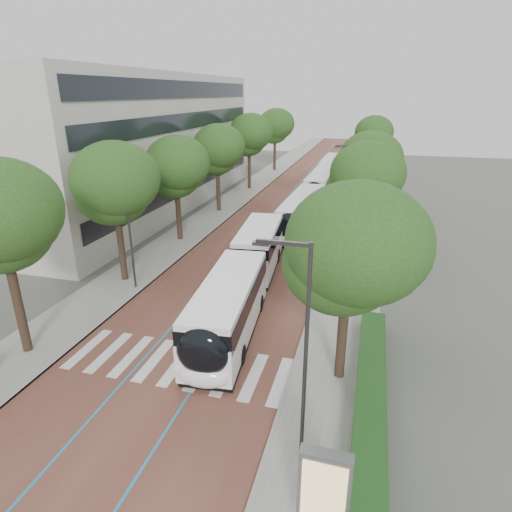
{
  "coord_description": "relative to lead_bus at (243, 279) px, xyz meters",
  "views": [
    {
      "loc": [
        8.32,
        -14.63,
        12.16
      ],
      "look_at": [
        1.64,
        9.87,
        2.4
      ],
      "focal_mm": 30.0,
      "sensor_mm": 36.0,
      "label": 1
    }
  ],
  "objects": [
    {
      "name": "streetlight_near",
      "position": [
        5.21,
        -10.81,
        3.19
      ],
      "size": [
        1.82,
        0.2,
        8.0
      ],
      "color": "#323134",
      "rests_on": "sidewalk_right"
    },
    {
      "name": "lead_bus",
      "position": [
        0.0,
        0.0,
        0.0
      ],
      "size": [
        4.15,
        18.54,
        3.2
      ],
      "rotation": [
        0.0,
        0.0,
        0.09
      ],
      "color": "black",
      "rests_on": "ground"
    },
    {
      "name": "bus_queued_1",
      "position": [
        1.02,
        28.76,
        -0.0
      ],
      "size": [
        2.72,
        12.44,
        3.2
      ],
      "rotation": [
        0.0,
        0.0,
        -0.02
      ],
      "color": "white",
      "rests_on": "ground"
    },
    {
      "name": "trees_right",
      "position": [
        6.29,
        12.57,
        4.5
      ],
      "size": [
        6.04,
        47.35,
        8.87
      ],
      "color": "black",
      "rests_on": "ground"
    },
    {
      "name": "trees_left",
      "position": [
        -8.91,
        18.15,
        4.92
      ],
      "size": [
        5.72,
        60.56,
        9.27
      ],
      "color": "black",
      "rests_on": "ground"
    },
    {
      "name": "zebra_crossing",
      "position": [
        -1.21,
        -6.81,
        -1.6
      ],
      "size": [
        10.55,
        3.6,
        0.01
      ],
      "color": "silver",
      "rests_on": "ground"
    },
    {
      "name": "ad_panel",
      "position": [
        6.44,
        -13.51,
        0.08
      ],
      "size": [
        1.46,
        0.58,
        3.03
      ],
      "rotation": [
        0.0,
        0.0,
        -0.02
      ],
      "color": "#59595B",
      "rests_on": "sidewalk_right"
    },
    {
      "name": "kerb_left",
      "position": [
        -7.01,
        32.19,
        -1.57
      ],
      "size": [
        0.2,
        140.0,
        0.14
      ],
      "primitive_type": "cube",
      "color": "gray",
      "rests_on": "ground"
    },
    {
      "name": "sidewalk_right",
      "position": [
        6.09,
        32.19,
        -1.57
      ],
      "size": [
        4.0,
        140.0,
        0.12
      ],
      "primitive_type": "cube",
      "color": "gray",
      "rests_on": "ground"
    },
    {
      "name": "lane_line_right",
      "position": [
        0.19,
        32.19,
        -1.6
      ],
      "size": [
        0.12,
        126.0,
        0.01
      ],
      "primitive_type": "cube",
      "color": "teal",
      "rests_on": "road"
    },
    {
      "name": "bus_queued_2",
      "position": [
        0.99,
        40.99,
        -0.0
      ],
      "size": [
        2.62,
        12.42,
        3.2
      ],
      "rotation": [
        0.0,
        0.0,
        -0.01
      ],
      "color": "white",
      "rests_on": "ground"
    },
    {
      "name": "lamp_post_left",
      "position": [
        -7.51,
        0.19,
        2.49
      ],
      "size": [
        0.14,
        0.14,
        8.0
      ],
      "primitive_type": "cylinder",
      "color": "#323134",
      "rests_on": "sidewalk_left"
    },
    {
      "name": "office_building",
      "position": [
        -20.88,
        20.19,
        5.37
      ],
      "size": [
        18.11,
        40.0,
        14.0
      ],
      "color": "beige",
      "rests_on": "ground"
    },
    {
      "name": "ground",
      "position": [
        -1.41,
        -7.81,
        -1.63
      ],
      "size": [
        160.0,
        160.0,
        0.0
      ],
      "primitive_type": "plane",
      "color": "#51544C",
      "rests_on": "ground"
    },
    {
      "name": "sidewalk_left",
      "position": [
        -8.91,
        32.19,
        -1.57
      ],
      "size": [
        4.0,
        140.0,
        0.12
      ],
      "primitive_type": "cube",
      "color": "gray",
      "rests_on": "ground"
    },
    {
      "name": "hedge",
      "position": [
        7.69,
        -7.81,
        -1.11
      ],
      "size": [
        1.2,
        14.0,
        0.8
      ],
      "primitive_type": "cube",
      "color": "#19491A",
      "rests_on": "sidewalk_right"
    },
    {
      "name": "kerb_right",
      "position": [
        4.19,
        32.19,
        -1.57
      ],
      "size": [
        0.2,
        140.0,
        0.14
      ],
      "primitive_type": "cube",
      "color": "gray",
      "rests_on": "ground"
    },
    {
      "name": "bus_queued_0",
      "position": [
        0.92,
        15.59,
        -0.0
      ],
      "size": [
        2.79,
        12.45,
        3.2
      ],
      "rotation": [
        0.0,
        0.0,
        -0.02
      ],
      "color": "white",
      "rests_on": "ground"
    },
    {
      "name": "streetlight_far",
      "position": [
        5.21,
        14.19,
        3.19
      ],
      "size": [
        1.82,
        0.2,
        8.0
      ],
      "color": "#323134",
      "rests_on": "sidewalk_right"
    },
    {
      "name": "road",
      "position": [
        -1.41,
        32.19,
        -1.62
      ],
      "size": [
        11.0,
        140.0,
        0.02
      ],
      "primitive_type": "cube",
      "color": "brown",
      "rests_on": "ground"
    },
    {
      "name": "lane_line_left",
      "position": [
        -3.01,
        32.19,
        -1.6
      ],
      "size": [
        0.12,
        126.0,
        0.01
      ],
      "primitive_type": "cube",
      "color": "teal",
      "rests_on": "road"
    }
  ]
}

